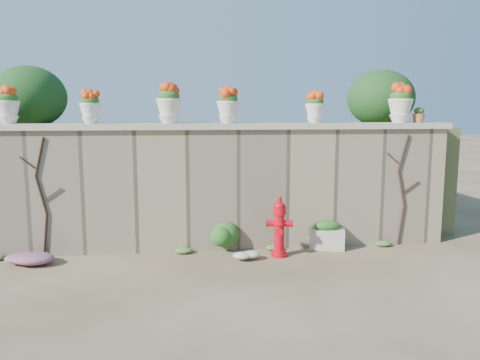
{
  "coord_description": "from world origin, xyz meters",
  "views": [
    {
      "loc": [
        -0.49,
        -5.9,
        2.27
      ],
      "look_at": [
        0.41,
        1.4,
        1.21
      ],
      "focal_mm": 35.0,
      "sensor_mm": 36.0,
      "label": 1
    }
  ],
  "objects": [
    {
      "name": "ground",
      "position": [
        0.0,
        0.0,
        0.0
      ],
      "size": [
        80.0,
        80.0,
        0.0
      ],
      "primitive_type": "plane",
      "color": "brown",
      "rests_on": "ground"
    },
    {
      "name": "stone_wall",
      "position": [
        0.0,
        1.8,
        1.0
      ],
      "size": [
        8.0,
        0.4,
        2.0
      ],
      "primitive_type": "cube",
      "color": "#8C7D5D",
      "rests_on": "ground"
    },
    {
      "name": "wall_cap",
      "position": [
        0.0,
        1.8,
        2.05
      ],
      "size": [
        8.1,
        0.52,
        0.1
      ],
      "primitive_type": "cube",
      "color": "beige",
      "rests_on": "stone_wall"
    },
    {
      "name": "raised_fill",
      "position": [
        0.0,
        5.0,
        1.0
      ],
      "size": [
        9.0,
        6.0,
        2.0
      ],
      "primitive_type": "cube",
      "color": "#384C23",
      "rests_on": "ground"
    },
    {
      "name": "back_shrub_left",
      "position": [
        -3.2,
        3.0,
        2.55
      ],
      "size": [
        1.3,
        1.3,
        1.1
      ],
      "primitive_type": "ellipsoid",
      "color": "#143814",
      "rests_on": "raised_fill"
    },
    {
      "name": "back_shrub_right",
      "position": [
        3.4,
        3.0,
        2.55
      ],
      "size": [
        1.3,
        1.3,
        1.1
      ],
      "primitive_type": "ellipsoid",
      "color": "#143814",
      "rests_on": "raised_fill"
    },
    {
      "name": "vine_left",
      "position": [
        -2.67,
        1.58,
        0.99
      ],
      "size": [
        0.6,
        0.04,
        1.91
      ],
      "color": "black",
      "rests_on": "ground"
    },
    {
      "name": "vine_right",
      "position": [
        3.23,
        1.58,
        0.99
      ],
      "size": [
        0.6,
        0.04,
        1.91
      ],
      "color": "black",
      "rests_on": "ground"
    },
    {
      "name": "fire_hydrant",
      "position": [
        1.01,
        1.19,
        0.48
      ],
      "size": [
        0.42,
        0.3,
        0.96
      ],
      "rotation": [
        0.0,
        0.0,
        -0.18
      ],
      "color": "red",
      "rests_on": "ground"
    },
    {
      "name": "planter_box",
      "position": [
        1.9,
        1.51,
        0.22
      ],
      "size": [
        0.65,
        0.49,
        0.48
      ],
      "rotation": [
        0.0,
        0.0,
        -0.29
      ],
      "color": "beige",
      "rests_on": "ground"
    },
    {
      "name": "green_shrub",
      "position": [
        0.14,
        1.55,
        0.3
      ],
      "size": [
        0.63,
        0.57,
        0.6
      ],
      "primitive_type": "ellipsoid",
      "color": "#1E5119",
      "rests_on": "ground"
    },
    {
      "name": "magenta_clump",
      "position": [
        -2.83,
        1.25,
        0.11
      ],
      "size": [
        0.86,
        0.57,
        0.23
      ],
      "primitive_type": "ellipsoid",
      "color": "#AC228E",
      "rests_on": "ground"
    },
    {
      "name": "white_flowers",
      "position": [
        0.47,
        1.03,
        0.1
      ],
      "size": [
        0.54,
        0.43,
        0.19
      ],
      "primitive_type": "ellipsoid",
      "color": "white",
      "rests_on": "ground"
    },
    {
      "name": "urn_pot_0",
      "position": [
        -3.16,
        1.8,
        2.38
      ],
      "size": [
        0.36,
        0.36,
        0.57
      ],
      "color": "silver",
      "rests_on": "wall_cap"
    },
    {
      "name": "urn_pot_1",
      "position": [
        -1.92,
        1.8,
        2.36
      ],
      "size": [
        0.33,
        0.33,
        0.52
      ],
      "color": "silver",
      "rests_on": "wall_cap"
    },
    {
      "name": "urn_pot_2",
      "position": [
        -0.69,
        1.8,
        2.41
      ],
      "size": [
        0.41,
        0.41,
        0.64
      ],
      "color": "silver",
      "rests_on": "wall_cap"
    },
    {
      "name": "urn_pot_3",
      "position": [
        0.26,
        1.8,
        2.39
      ],
      "size": [
        0.37,
        0.37,
        0.58
      ],
      "color": "silver",
      "rests_on": "wall_cap"
    },
    {
      "name": "urn_pot_4",
      "position": [
        1.73,
        1.8,
        2.35
      ],
      "size": [
        0.33,
        0.33,
        0.52
      ],
      "color": "silver",
      "rests_on": "wall_cap"
    },
    {
      "name": "urn_pot_5",
      "position": [
        3.23,
        1.8,
        2.42
      ],
      "size": [
        0.42,
        0.42,
        0.65
      ],
      "color": "silver",
      "rests_on": "wall_cap"
    },
    {
      "name": "terracotta_pot",
      "position": [
        3.57,
        1.8,
        2.22
      ],
      "size": [
        0.21,
        0.21,
        0.25
      ],
      "color": "#A95E33",
      "rests_on": "wall_cap"
    }
  ]
}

